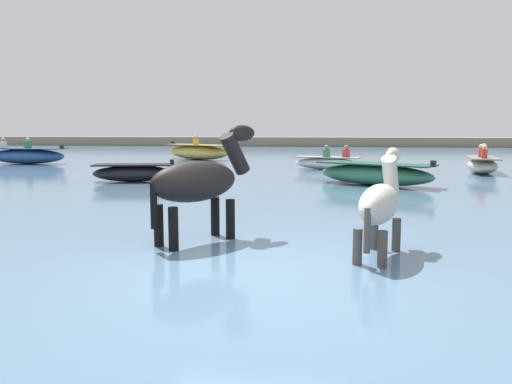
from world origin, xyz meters
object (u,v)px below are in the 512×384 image
at_px(boat_distant_east, 328,163).
at_px(horse_lead_black, 200,185).
at_px(boat_far_inshore, 134,173).
at_px(boat_far_offshore, 198,152).
at_px(boat_mid_outer, 27,156).
at_px(boat_mid_channel, 482,165).
at_px(horse_trailing_pinto, 380,207).
at_px(boat_near_starboard, 375,174).

bearing_deg(boat_distant_east, horse_lead_black, -99.09).
relative_size(boat_far_inshore, boat_far_offshore, 0.63).
bearing_deg(boat_mid_outer, boat_far_inshore, -40.84).
bearing_deg(horse_lead_black, boat_mid_outer, 129.10).
relative_size(boat_mid_channel, boat_far_offshore, 0.71).
distance_m(horse_trailing_pinto, boat_mid_channel, 13.77).
bearing_deg(boat_near_starboard, boat_mid_channel, 45.53).
bearing_deg(boat_mid_channel, boat_near_starboard, -134.47).
xyz_separation_m(boat_far_inshore, boat_near_starboard, (7.39, -0.03, 0.05)).
xyz_separation_m(horse_trailing_pinto, boat_distant_east, (-0.45, 13.57, -0.39)).
bearing_deg(boat_far_offshore, horse_trailing_pinto, -69.52).
bearing_deg(boat_mid_outer, boat_far_offshore, 29.25).
relative_size(boat_near_starboard, boat_mid_outer, 0.97).
bearing_deg(boat_mid_channel, boat_far_inshore, -159.36).
relative_size(horse_trailing_pinto, boat_mid_channel, 0.61).
relative_size(boat_far_inshore, boat_mid_channel, 0.89).
bearing_deg(boat_far_inshore, boat_mid_channel, 20.64).
height_order(boat_near_starboard, boat_mid_channel, boat_mid_channel).
distance_m(horse_trailing_pinto, boat_near_starboard, 8.33).
relative_size(boat_distant_east, boat_mid_outer, 0.77).
bearing_deg(boat_far_inshore, boat_near_starboard, -0.23).
bearing_deg(horse_trailing_pinto, boat_distant_east, 91.89).
height_order(horse_lead_black, boat_far_inshore, horse_lead_black).
xyz_separation_m(horse_lead_black, boat_mid_outer, (-11.74, 14.45, -0.48)).
bearing_deg(boat_mid_outer, boat_distant_east, -5.86).
xyz_separation_m(boat_near_starboard, boat_mid_channel, (4.38, 4.46, -0.01)).
xyz_separation_m(boat_near_starboard, boat_mid_outer, (-15.12, 6.72, 0.05)).
bearing_deg(horse_trailing_pinto, boat_mid_outer, 133.59).
xyz_separation_m(boat_mid_outer, boat_far_offshore, (7.17, 4.02, 0.02)).
xyz_separation_m(boat_distant_east, boat_near_starboard, (1.29, -5.30, 0.05)).
bearing_deg(horse_lead_black, boat_mid_channel, 57.54).
distance_m(horse_trailing_pinto, boat_far_inshore, 10.58).
distance_m(boat_far_inshore, boat_mid_channel, 12.57).
bearing_deg(boat_near_starboard, horse_trailing_pinto, -95.84).
xyz_separation_m(horse_trailing_pinto, boat_near_starboard, (0.85, 8.28, -0.34)).
relative_size(horse_trailing_pinto, boat_distant_east, 0.64).
bearing_deg(horse_trailing_pinto, boat_mid_channel, 67.70).
distance_m(boat_far_inshore, boat_far_offshore, 10.72).
height_order(horse_lead_black, boat_near_starboard, horse_lead_black).
distance_m(boat_mid_channel, boat_far_offshore, 13.83).
bearing_deg(horse_trailing_pinto, horse_lead_black, 167.90).
height_order(horse_lead_black, boat_distant_east, horse_lead_black).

